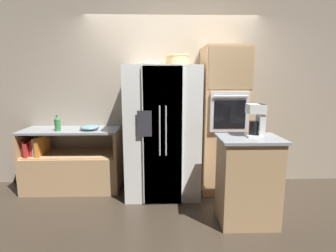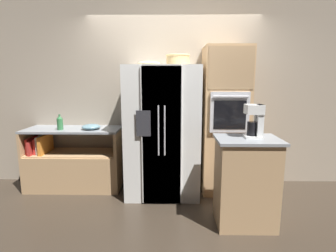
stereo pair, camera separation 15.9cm
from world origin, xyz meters
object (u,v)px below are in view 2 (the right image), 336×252
(mixing_bowl, at_px, (91,127))
(coffee_maker, at_px, (255,120))
(wicker_basket, at_px, (178,60))
(bottle_tall, at_px, (60,122))
(wall_oven, at_px, (224,121))
(refrigerator, at_px, (163,131))
(fruit_bowl, at_px, (149,63))

(mixing_bowl, relative_size, coffee_maker, 0.73)
(wicker_basket, bearing_deg, bottle_tall, -178.51)
(wall_oven, xyz_separation_m, coffee_maker, (0.14, -0.91, 0.15))
(bottle_tall, height_order, mixing_bowl, bottle_tall)
(bottle_tall, distance_m, mixing_bowl, 0.43)
(mixing_bowl, bearing_deg, wall_oven, 0.88)
(refrigerator, bearing_deg, wall_oven, 6.56)
(fruit_bowl, xyz_separation_m, bottle_tall, (-1.26, 0.09, -0.80))
(refrigerator, xyz_separation_m, bottle_tall, (-1.44, 0.04, 0.11))
(fruit_bowl, bearing_deg, coffee_maker, -32.50)
(fruit_bowl, distance_m, bottle_tall, 1.50)
(wicker_basket, relative_size, fruit_bowl, 1.10)
(wicker_basket, relative_size, bottle_tall, 1.50)
(fruit_bowl, distance_m, mixing_bowl, 1.21)
(wall_oven, bearing_deg, coffee_maker, -80.93)
(bottle_tall, bearing_deg, wall_oven, 1.55)
(wall_oven, relative_size, fruit_bowl, 6.88)
(wall_oven, relative_size, wicker_basket, 6.25)
(wicker_basket, xyz_separation_m, coffee_maker, (0.80, -0.89, -0.67))
(fruit_bowl, bearing_deg, mixing_bowl, 171.70)
(refrigerator, relative_size, mixing_bowl, 6.83)
(mixing_bowl, bearing_deg, coffee_maker, -23.43)
(wicker_basket, height_order, bottle_tall, wicker_basket)
(wall_oven, xyz_separation_m, wicker_basket, (-0.66, -0.02, 0.83))
(refrigerator, bearing_deg, mixing_bowl, 176.04)
(wall_oven, height_order, wicker_basket, wall_oven)
(refrigerator, relative_size, coffee_maker, 4.99)
(wicker_basket, xyz_separation_m, bottle_tall, (-1.65, -0.04, -0.85))
(refrigerator, xyz_separation_m, mixing_bowl, (-1.02, 0.07, 0.05))
(bottle_tall, height_order, coffee_maker, coffee_maker)
(fruit_bowl, relative_size, coffee_maker, 0.83)
(bottle_tall, bearing_deg, coffee_maker, -19.01)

